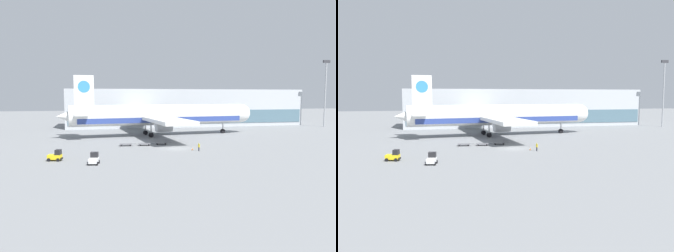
% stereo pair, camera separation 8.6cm
% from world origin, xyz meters
% --- Properties ---
extents(ground_plane, '(400.00, 400.00, 0.00)m').
position_xyz_m(ground_plane, '(0.00, 0.00, 0.00)').
color(ground_plane, slate).
extents(terminal_building, '(90.00, 18.20, 14.00)m').
position_xyz_m(terminal_building, '(17.43, 55.70, 6.99)').
color(terminal_building, '#B2B7BC').
rests_on(terminal_building, ground_plane).
extents(light_mast, '(2.80, 0.50, 24.73)m').
position_xyz_m(light_mast, '(66.54, 38.61, 14.23)').
color(light_mast, '#9EA0A5').
rests_on(light_mast, ground_plane).
extents(airplane_main, '(58.02, 48.57, 17.00)m').
position_xyz_m(airplane_main, '(0.80, 24.27, 5.84)').
color(airplane_main, white).
rests_on(airplane_main, ground_plane).
extents(baggage_tug_foreground, '(2.02, 2.67, 2.00)m').
position_xyz_m(baggage_tug_foreground, '(-17.48, -12.87, 0.88)').
color(baggage_tug_foreground, silver).
rests_on(baggage_tug_foreground, ground_plane).
extents(baggage_tug_mid, '(2.69, 2.09, 2.00)m').
position_xyz_m(baggage_tug_mid, '(-24.14, -8.43, 0.88)').
color(baggage_tug_mid, yellow).
rests_on(baggage_tug_mid, ground_plane).
extents(baggage_dolly_lead, '(3.76, 1.77, 0.48)m').
position_xyz_m(baggage_dolly_lead, '(-10.43, 6.43, 0.39)').
color(baggage_dolly_lead, '#56565B').
rests_on(baggage_dolly_lead, ground_plane).
extents(baggage_dolly_second, '(3.76, 1.77, 0.48)m').
position_xyz_m(baggage_dolly_second, '(-6.18, 6.02, 0.39)').
color(baggage_dolly_second, '#56565B').
rests_on(baggage_dolly_second, ground_plane).
extents(baggage_dolly_third, '(3.76, 1.77, 0.48)m').
position_xyz_m(baggage_dolly_third, '(-2.05, 6.90, 0.39)').
color(baggage_dolly_third, '#56565B').
rests_on(baggage_dolly_third, ground_plane).
extents(ground_crew_near, '(0.28, 0.56, 1.73)m').
position_xyz_m(ground_crew_near, '(3.81, -4.06, 1.01)').
color(ground_crew_near, black).
rests_on(ground_crew_near, ground_plane).
extents(traffic_cone_near, '(0.40, 0.40, 0.59)m').
position_xyz_m(traffic_cone_near, '(2.86, -2.49, 0.29)').
color(traffic_cone_near, black).
rests_on(traffic_cone_near, ground_plane).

